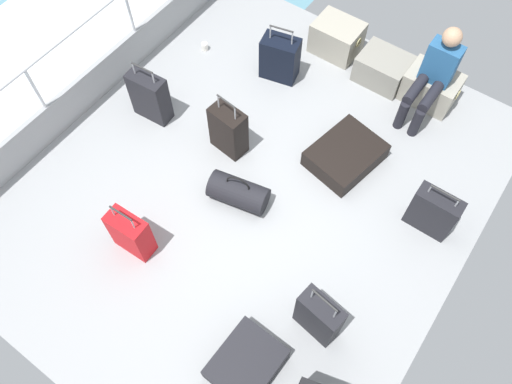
# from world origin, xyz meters

# --- Properties ---
(ground_plane) EXTENTS (4.40, 5.20, 0.06)m
(ground_plane) POSITION_xyz_m (0.00, 0.00, -0.03)
(ground_plane) COLOR #939699
(gunwale_port) EXTENTS (0.06, 5.20, 0.45)m
(gunwale_port) POSITION_xyz_m (-2.17, 0.00, 0.23)
(gunwale_port) COLOR #939699
(gunwale_port) RESTS_ON ground_plane
(railing_port) EXTENTS (0.04, 4.20, 1.02)m
(railing_port) POSITION_xyz_m (-2.17, 0.00, 0.78)
(railing_port) COLOR silver
(railing_port) RESTS_ON ground_plane
(sea_wake) EXTENTS (12.00, 12.00, 0.01)m
(sea_wake) POSITION_xyz_m (-3.60, 0.00, -0.34)
(sea_wake) COLOR #598C9E
(sea_wake) RESTS_ON ground_plane
(cargo_crate_0) EXTENTS (0.60, 0.44, 0.41)m
(cargo_crate_0) POSITION_xyz_m (-0.30, 2.20, 0.20)
(cargo_crate_0) COLOR #9E9989
(cargo_crate_0) RESTS_ON ground_plane
(cargo_crate_1) EXTENTS (0.61, 0.46, 0.34)m
(cargo_crate_1) POSITION_xyz_m (0.39, 2.11, 0.17)
(cargo_crate_1) COLOR gray
(cargo_crate_1) RESTS_ON ground_plane
(cargo_crate_2) EXTENTS (0.63, 0.42, 0.38)m
(cargo_crate_2) POSITION_xyz_m (0.98, 2.15, 0.19)
(cargo_crate_2) COLOR #9E9989
(cargo_crate_2) RESTS_ON ground_plane
(passenger_seated) EXTENTS (0.34, 0.66, 1.08)m
(passenger_seated) POSITION_xyz_m (0.98, 1.96, 0.57)
(passenger_seated) COLOR #26598C
(passenger_seated) RESTS_ON ground_plane
(suitcase_0) EXTENTS (0.52, 0.62, 0.20)m
(suitcase_0) POSITION_xyz_m (1.03, -1.53, 0.10)
(suitcase_0) COLOR black
(suitcase_0) RESTS_ON ground_plane
(suitcase_2) EXTENTS (0.42, 0.25, 0.74)m
(suitcase_2) POSITION_xyz_m (1.33, -0.88, 0.28)
(suitcase_2) COLOR black
(suitcase_2) RESTS_ON ground_plane
(suitcase_3) EXTENTS (0.40, 0.26, 0.77)m
(suitcase_3) POSITION_xyz_m (-0.49, 0.26, 0.29)
(suitcase_3) COLOR black
(suitcase_3) RESTS_ON ground_plane
(suitcase_4) EXTENTS (0.73, 0.86, 0.21)m
(suitcase_4) POSITION_xyz_m (0.63, 0.83, 0.11)
(suitcase_4) COLOR black
(suitcase_4) RESTS_ON ground_plane
(suitcase_5) EXTENTS (0.44, 0.20, 0.65)m
(suitcase_5) POSITION_xyz_m (1.70, 0.63, 0.27)
(suitcase_5) COLOR black
(suitcase_5) RESTS_ON ground_plane
(suitcase_6) EXTENTS (0.48, 0.35, 0.72)m
(suitcase_6) POSITION_xyz_m (-0.64, 1.46, 0.27)
(suitcase_6) COLOR black
(suitcase_6) RESTS_ON ground_plane
(suitcase_7) EXTENTS (0.40, 0.22, 0.69)m
(suitcase_7) POSITION_xyz_m (-0.53, -1.22, 0.27)
(suitcase_7) COLOR red
(suitcase_7) RESTS_ON ground_plane
(suitcase_8) EXTENTS (0.44, 0.23, 0.76)m
(suitcase_8) POSITION_xyz_m (-1.47, 0.13, 0.30)
(suitcase_8) COLOR black
(suitcase_8) RESTS_ON ground_plane
(duffel_bag) EXTENTS (0.65, 0.41, 0.43)m
(duffel_bag) POSITION_xyz_m (-0.01, -0.22, 0.15)
(duffel_bag) COLOR black
(duffel_bag) RESTS_ON ground_plane
(paper_cup) EXTENTS (0.08, 0.08, 0.10)m
(paper_cup) POSITION_xyz_m (-1.63, 1.27, 0.05)
(paper_cup) COLOR white
(paper_cup) RESTS_ON ground_plane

